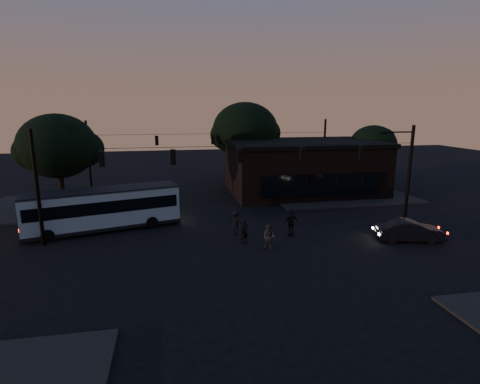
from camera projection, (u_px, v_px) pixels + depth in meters
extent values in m
plane|color=black|center=(252.00, 254.00, 22.86)|extent=(120.00, 120.00, 0.00)
cube|color=black|center=(336.00, 194.00, 38.44)|extent=(14.00, 10.00, 0.15)
cube|color=black|center=(67.00, 206.00, 33.73)|extent=(14.00, 10.00, 0.15)
cube|color=black|center=(303.00, 169.00, 39.29)|extent=(15.00, 10.00, 5.00)
cube|color=black|center=(304.00, 143.00, 38.70)|extent=(15.40, 10.40, 0.40)
cube|color=black|center=(322.00, 185.00, 34.53)|extent=(11.50, 0.18, 2.00)
cylinder|color=black|center=(245.00, 166.00, 44.24)|extent=(0.44, 0.44, 4.00)
ellipsoid|color=black|center=(245.00, 130.00, 43.33)|extent=(7.60, 7.60, 6.46)
cylinder|color=black|center=(371.00, 172.00, 43.06)|extent=(0.44, 0.44, 3.00)
ellipsoid|color=black|center=(373.00, 145.00, 42.37)|extent=(5.20, 5.20, 4.42)
cylinder|color=black|center=(62.00, 190.00, 32.39)|extent=(0.44, 0.44, 3.60)
ellipsoid|color=black|center=(58.00, 146.00, 31.57)|extent=(6.40, 6.40, 5.44)
cylinder|color=black|center=(37.00, 189.00, 23.52)|extent=(0.24, 0.24, 7.50)
cylinder|color=black|center=(409.00, 175.00, 28.23)|extent=(0.24, 0.24, 7.50)
cylinder|color=black|center=(240.00, 146.00, 25.34)|extent=(26.00, 0.03, 0.03)
cube|color=black|center=(102.00, 159.00, 23.85)|extent=(0.34, 0.30, 1.00)
cube|color=black|center=(173.00, 157.00, 24.67)|extent=(0.34, 0.30, 1.00)
cube|color=black|center=(240.00, 156.00, 25.48)|extent=(0.34, 0.30, 1.00)
cube|color=black|center=(303.00, 154.00, 26.30)|extent=(0.34, 0.30, 1.00)
cube|color=black|center=(362.00, 153.00, 27.12)|extent=(0.34, 0.30, 1.00)
cylinder|color=black|center=(89.00, 157.00, 38.86)|extent=(0.24, 0.24, 7.50)
cylinder|color=black|center=(324.00, 152.00, 43.58)|extent=(0.24, 0.24, 7.50)
cylinder|color=black|center=(213.00, 134.00, 40.73)|extent=(26.00, 0.03, 0.03)
cube|color=black|center=(157.00, 141.00, 39.78)|extent=(0.34, 0.30, 1.00)
cube|color=black|center=(213.00, 140.00, 40.87)|extent=(0.34, 0.30, 1.00)
cube|color=black|center=(266.00, 139.00, 41.96)|extent=(0.34, 0.30, 1.00)
cube|color=#91AEB8|center=(103.00, 207.00, 27.11)|extent=(10.91, 5.16, 2.52)
cube|color=black|center=(103.00, 204.00, 27.05)|extent=(10.51, 5.08, 0.87)
cube|color=black|center=(102.00, 190.00, 26.83)|extent=(10.91, 5.16, 0.15)
cube|color=black|center=(105.00, 225.00, 27.40)|extent=(11.02, 5.24, 0.24)
cylinder|color=black|center=(48.00, 236.00, 24.72)|extent=(0.90, 0.46, 0.87)
cylinder|color=black|center=(48.00, 226.00, 26.84)|extent=(0.90, 0.46, 0.87)
cylinder|color=black|center=(152.00, 222.00, 27.69)|extent=(0.90, 0.46, 0.87)
cylinder|color=black|center=(145.00, 214.00, 29.81)|extent=(0.90, 0.46, 0.87)
imported|color=black|center=(409.00, 230.00, 25.01)|extent=(4.55, 2.42, 1.43)
imported|color=black|center=(244.00, 231.00, 24.48)|extent=(0.72, 0.60, 1.68)
imported|color=#343030|center=(269.00, 237.00, 23.47)|extent=(1.00, 0.97, 1.62)
imported|color=black|center=(291.00, 223.00, 25.90)|extent=(1.21, 0.75, 1.92)
imported|color=black|center=(236.00, 222.00, 26.19)|extent=(1.32, 1.22, 1.78)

